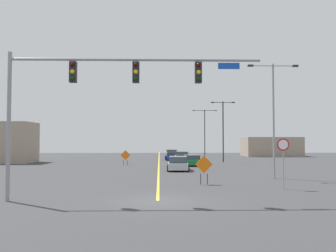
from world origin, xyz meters
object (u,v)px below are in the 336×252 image
Objects in this scene: street_lamp_near_left at (205,128)px; car_silver_distant at (178,164)px; traffic_signal_assembly at (99,85)px; stop_sign at (283,154)px; street_lamp_far_right at (223,126)px; construction_sign_right_lane at (204,166)px; car_white_passing at (182,157)px; car_green_mid at (191,161)px; car_blue_approaching at (172,156)px; street_lamp_mid_left at (273,111)px; construction_sign_left_shoulder at (125,156)px; car_yellow_far at (172,154)px.

car_silver_distant is (-7.08, -33.41, -4.75)m from street_lamp_near_left.
traffic_signal_assembly is 11.92m from stop_sign.
street_lamp_near_left reaches higher than street_lamp_far_right.
construction_sign_right_lane is 0.52× the size of car_white_passing.
car_silver_distant reaches higher than car_green_mid.
car_blue_approaching is (-5.68, 32.05, -1.60)m from stop_sign.
street_lamp_mid_left reaches higher than car_green_mid.
street_lamp_near_left is at bearing 82.49° from construction_sign_right_lane.
street_lamp_near_left is at bearing 88.43° from stop_sign.
traffic_signal_assembly is 36.65m from car_blue_approaching.
car_green_mid is at bearing 87.48° from construction_sign_right_lane.
street_lamp_near_left reaches higher than construction_sign_left_shoulder.
car_white_passing is at bearing 104.92° from street_lamp_mid_left.
street_lamp_near_left is 2.34× the size of car_blue_approaching.
construction_sign_left_shoulder is at bearing 92.59° from traffic_signal_assembly.
car_green_mid is 1.00× the size of car_silver_distant.
car_yellow_far is (-6.93, -11.71, -4.69)m from street_lamp_near_left.
traffic_signal_assembly is 3.28× the size of car_blue_approaching.
car_blue_approaching is at bearing 82.08° from traffic_signal_assembly.
construction_sign_right_lane reaches higher than car_blue_approaching.
car_silver_distant is at bearing 74.50° from traffic_signal_assembly.
street_lamp_near_left is at bearing 59.39° from car_yellow_far.
construction_sign_right_lane is 25.69m from car_white_passing.
car_blue_approaching is (-7.10, 26.04, -4.78)m from street_lamp_mid_left.
car_green_mid is 1.21× the size of car_white_passing.
street_lamp_far_right is at bearing 62.04° from car_silver_distant.
car_white_passing reaches higher than car_blue_approaching.
construction_sign_right_lane reaches higher than car_white_passing.
car_white_passing is at bearing -106.90° from street_lamp_near_left.
car_green_mid is at bearing -85.00° from car_white_passing.
car_yellow_far is (-6.87, 8.47, -4.26)m from street_lamp_far_right.
car_green_mid is (-5.05, -6.57, -4.39)m from street_lamp_far_right.
street_lamp_far_right is at bearing 22.13° from construction_sign_left_shoulder.
street_lamp_near_left is at bearing 65.23° from car_blue_approaching.
stop_sign is 24.72m from construction_sign_left_shoulder.
street_lamp_mid_left is at bearing 30.50° from construction_sign_right_lane.
street_lamp_mid_left is (12.09, 9.89, -0.42)m from traffic_signal_assembly.
stop_sign is at bearing -67.20° from car_silver_distant.
car_yellow_far reaches higher than car_silver_distant.
car_white_passing is at bearing -81.05° from car_yellow_far.
traffic_signal_assembly is at bearing -97.31° from car_yellow_far.
car_white_passing is at bearing 79.06° from traffic_signal_assembly.
street_lamp_far_right is at bearing -50.94° from car_yellow_far.
car_white_passing is at bearing 84.83° from car_silver_distant.
street_lamp_mid_left is 23.39m from car_white_passing.
traffic_signal_assembly reaches higher than stop_sign.
street_lamp_near_left reaches higher than construction_sign_right_lane.
street_lamp_far_right is at bearing -90.16° from street_lamp_near_left.
traffic_signal_assembly is at bearing -105.78° from car_green_mid.
stop_sign reaches higher than car_green_mid.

